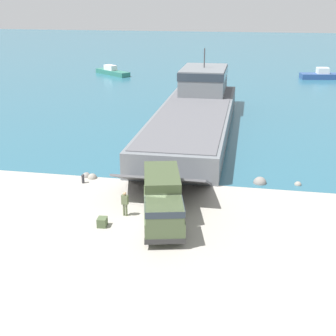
{
  "coord_description": "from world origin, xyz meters",
  "views": [
    {
      "loc": [
        6.26,
        -26.77,
        13.8
      ],
      "look_at": [
        0.24,
        5.02,
        2.04
      ],
      "focal_mm": 50.0,
      "sensor_mm": 36.0,
      "label": 1
    }
  ],
  "objects_px": {
    "landing_craft": "(196,109)",
    "moored_boat_a": "(320,75)",
    "military_truck": "(163,200)",
    "cargo_crate": "(102,222)",
    "soldier_on_ramp": "(125,202)",
    "moored_boat_b": "(112,72)",
    "mooring_bollard": "(83,178)"
  },
  "relations": [
    {
      "from": "moored_boat_b",
      "to": "moored_boat_a",
      "type": "bearing_deg",
      "value": 131.69
    },
    {
      "from": "moored_boat_a",
      "to": "moored_boat_b",
      "type": "relative_size",
      "value": 0.87
    },
    {
      "from": "moored_boat_a",
      "to": "soldier_on_ramp",
      "type": "bearing_deg",
      "value": 153.26
    },
    {
      "from": "soldier_on_ramp",
      "to": "cargo_crate",
      "type": "xyz_separation_m",
      "value": [
        -1.03,
        -1.78,
        -0.71
      ]
    },
    {
      "from": "landing_craft",
      "to": "soldier_on_ramp",
      "type": "bearing_deg",
      "value": -94.37
    },
    {
      "from": "cargo_crate",
      "to": "moored_boat_a",
      "type": "bearing_deg",
      "value": 72.18
    },
    {
      "from": "moored_boat_b",
      "to": "mooring_bollard",
      "type": "xyz_separation_m",
      "value": [
        14.34,
        -54.37,
        -0.18
      ]
    },
    {
      "from": "military_truck",
      "to": "moored_boat_a",
      "type": "bearing_deg",
      "value": 151.19
    },
    {
      "from": "landing_craft",
      "to": "moored_boat_a",
      "type": "xyz_separation_m",
      "value": [
        17.87,
        37.04,
        -1.26
      ]
    },
    {
      "from": "landing_craft",
      "to": "cargo_crate",
      "type": "xyz_separation_m",
      "value": [
        -2.57,
        -26.53,
        -1.64
      ]
    },
    {
      "from": "cargo_crate",
      "to": "mooring_bollard",
      "type": "bearing_deg",
      "value": 119.3
    },
    {
      "from": "moored_boat_a",
      "to": "mooring_bollard",
      "type": "distance_m",
      "value": 61.67
    },
    {
      "from": "mooring_bollard",
      "to": "military_truck",
      "type": "bearing_deg",
      "value": -36.29
    },
    {
      "from": "moored_boat_b",
      "to": "mooring_bollard",
      "type": "height_order",
      "value": "moored_boat_b"
    },
    {
      "from": "moored_boat_b",
      "to": "cargo_crate",
      "type": "bearing_deg",
      "value": 54.82
    },
    {
      "from": "cargo_crate",
      "to": "moored_boat_b",
      "type": "bearing_deg",
      "value": 106.55
    },
    {
      "from": "military_truck",
      "to": "moored_boat_a",
      "type": "xyz_separation_m",
      "value": [
        16.75,
        62.23,
        -0.89
      ]
    },
    {
      "from": "military_truck",
      "to": "cargo_crate",
      "type": "height_order",
      "value": "military_truck"
    },
    {
      "from": "military_truck",
      "to": "mooring_bollard",
      "type": "distance_m",
      "value": 9.44
    },
    {
      "from": "soldier_on_ramp",
      "to": "cargo_crate",
      "type": "bearing_deg",
      "value": 157.17
    },
    {
      "from": "soldier_on_ramp",
      "to": "mooring_bollard",
      "type": "relative_size",
      "value": 2.3
    },
    {
      "from": "military_truck",
      "to": "moored_boat_b",
      "type": "relative_size",
      "value": 0.94
    },
    {
      "from": "soldier_on_ramp",
      "to": "landing_craft",
      "type": "bearing_deg",
      "value": 3.68
    },
    {
      "from": "military_truck",
      "to": "soldier_on_ramp",
      "type": "distance_m",
      "value": 2.75
    },
    {
      "from": "mooring_bollard",
      "to": "cargo_crate",
      "type": "xyz_separation_m",
      "value": [
        3.87,
        -6.89,
        -0.12
      ]
    },
    {
      "from": "soldier_on_ramp",
      "to": "mooring_bollard",
      "type": "bearing_deg",
      "value": 51.03
    },
    {
      "from": "mooring_bollard",
      "to": "soldier_on_ramp",
      "type": "bearing_deg",
      "value": -46.21
    },
    {
      "from": "military_truck",
      "to": "moored_boat_b",
      "type": "bearing_deg",
      "value": -173.67
    },
    {
      "from": "moored_boat_a",
      "to": "military_truck",
      "type": "bearing_deg",
      "value": 155.63
    },
    {
      "from": "landing_craft",
      "to": "moored_boat_b",
      "type": "xyz_separation_m",
      "value": [
        -20.78,
        34.73,
        -1.34
      ]
    },
    {
      "from": "landing_craft",
      "to": "mooring_bollard",
      "type": "distance_m",
      "value": 20.72
    },
    {
      "from": "landing_craft",
      "to": "moored_boat_b",
      "type": "distance_m",
      "value": 40.49
    }
  ]
}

